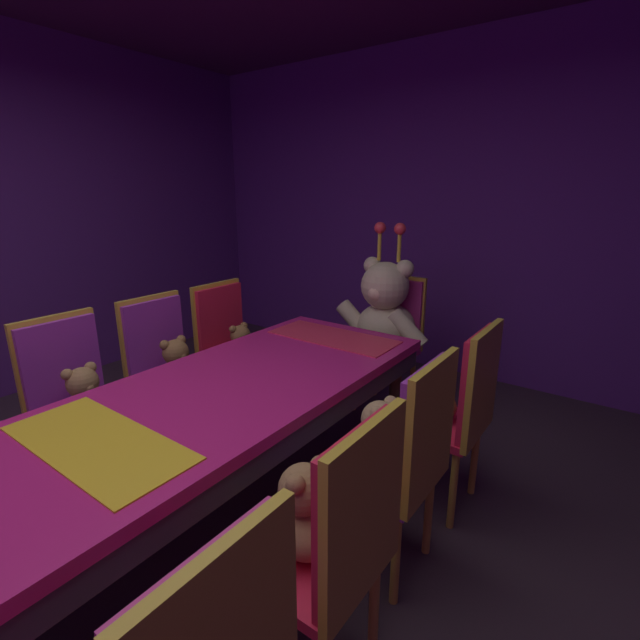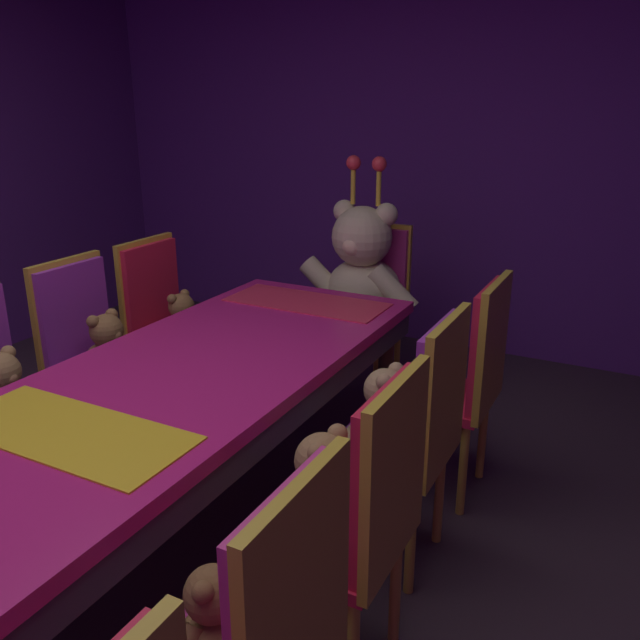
{
  "view_description": "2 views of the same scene",
  "coord_description": "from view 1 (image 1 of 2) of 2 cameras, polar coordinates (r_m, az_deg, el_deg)",
  "views": [
    {
      "loc": [
        1.44,
        -0.66,
        1.58
      ],
      "look_at": [
        0.14,
        1.13,
        0.95
      ],
      "focal_mm": 25.25,
      "sensor_mm": 36.0,
      "label": 1
    },
    {
      "loc": [
        1.44,
        -1.17,
        1.67
      ],
      "look_at": [
        0.2,
        1.21,
        0.76
      ],
      "focal_mm": 36.71,
      "sensor_mm": 36.0,
      "label": 2
    }
  ],
  "objects": [
    {
      "name": "banquet_table",
      "position": [
        1.84,
        -26.06,
        -16.09
      ],
      "size": [
        0.9,
        3.41,
        0.75
      ],
      "color": "#C61E72",
      "rests_on": "ground_plane"
    },
    {
      "name": "chair_left_3",
      "position": [
        2.66,
        -29.02,
        -7.86
      ],
      "size": [
        0.42,
        0.41,
        0.98
      ],
      "color": "purple",
      "rests_on": "ground_plane"
    },
    {
      "name": "chair_right_3",
      "position": [
        1.49,
        2.7,
        -25.56
      ],
      "size": [
        0.42,
        0.41,
        0.98
      ],
      "rotation": [
        0.0,
        0.0,
        3.14
      ],
      "color": "red",
      "rests_on": "ground_plane"
    },
    {
      "name": "wall_back",
      "position": [
        4.13,
        15.96,
        12.93
      ],
      "size": [
        5.2,
        0.12,
        2.8
      ],
      "primitive_type": "cube",
      "color": "#59267F",
      "rests_on": "ground_plane"
    },
    {
      "name": "teddy_left_3",
      "position": [
        2.54,
        -27.56,
        -8.93
      ],
      "size": [
        0.25,
        0.32,
        0.31
      ],
      "color": "#9E7247",
      "rests_on": "chair_left_3"
    },
    {
      "name": "teddy_left_5",
      "position": [
        3.08,
        -9.93,
        -3.32
      ],
      "size": [
        0.22,
        0.29,
        0.27
      ],
      "color": "olive",
      "rests_on": "chair_left_5"
    },
    {
      "name": "chair_left_4",
      "position": [
        2.89,
        -19.36,
        -4.84
      ],
      "size": [
        0.42,
        0.41,
        0.98
      ],
      "color": "purple",
      "rests_on": "ground_plane"
    },
    {
      "name": "teddy_left_4",
      "position": [
        2.78,
        -17.61,
        -5.67
      ],
      "size": [
        0.25,
        0.32,
        0.3
      ],
      "color": "olive",
      "rests_on": "chair_left_4"
    },
    {
      "name": "teddy_right_3",
      "position": [
        1.55,
        -2.23,
        -23.43
      ],
      "size": [
        0.27,
        0.34,
        0.32
      ],
      "rotation": [
        0.0,
        0.0,
        3.14
      ],
      "color": "#9E7247",
      "rests_on": "chair_right_3"
    },
    {
      "name": "chair_right_5",
      "position": [
        2.33,
        17.78,
        -9.85
      ],
      "size": [
        0.42,
        0.41,
        0.98
      ],
      "rotation": [
        0.0,
        0.0,
        3.14
      ],
      "color": "red",
      "rests_on": "ground_plane"
    },
    {
      "name": "teddy_right_5",
      "position": [
        2.38,
        14.44,
        -9.46
      ],
      "size": [
        0.23,
        0.3,
        0.28
      ],
      "rotation": [
        0.0,
        0.0,
        3.14
      ],
      "color": "olive",
      "rests_on": "chair_right_5"
    },
    {
      "name": "chair_right_4",
      "position": [
        1.89,
        11.36,
        -15.79
      ],
      "size": [
        0.42,
        0.41,
        0.98
      ],
      "rotation": [
        0.0,
        0.0,
        3.14
      ],
      "color": "purple",
      "rests_on": "ground_plane"
    },
    {
      "name": "chair_left_5",
      "position": [
        3.17,
        -11.76,
        -2.42
      ],
      "size": [
        0.42,
        0.41,
        0.98
      ],
      "color": "red",
      "rests_on": "ground_plane"
    },
    {
      "name": "king_teddy_bear",
      "position": [
        3.21,
        8.02,
        0.87
      ],
      "size": [
        0.72,
        0.55,
        0.92
      ],
      "rotation": [
        0.0,
        0.0,
        -1.57
      ],
      "color": "beige",
      "rests_on": "throne_chair"
    },
    {
      "name": "ground_plane",
      "position": [
        2.24,
        -23.68,
        -30.59
      ],
      "size": [
        7.9,
        7.9,
        0.0
      ],
      "primitive_type": "plane",
      "color": "#3F2D38"
    },
    {
      "name": "teddy_right_4",
      "position": [
        1.95,
        7.34,
        -14.74
      ],
      "size": [
        0.25,
        0.33,
        0.31
      ],
      "rotation": [
        0.0,
        0.0,
        3.14
      ],
      "color": "tan",
      "rests_on": "chair_right_4"
    },
    {
      "name": "throne_chair",
      "position": [
        3.39,
        9.28,
        -1.05
      ],
      "size": [
        0.41,
        0.42,
        0.98
      ],
      "rotation": [
        0.0,
        0.0,
        -1.57
      ],
      "color": "#CC338C",
      "rests_on": "ground_plane"
    }
  ]
}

